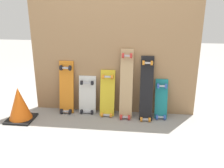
# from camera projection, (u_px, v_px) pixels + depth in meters

# --- Properties ---
(ground_plane) EXTENTS (12.00, 12.00, 0.00)m
(ground_plane) POSITION_uv_depth(u_px,v_px,m) (113.00, 112.00, 3.48)
(ground_plane) COLOR gray
(plywood_wall_panel) EXTENTS (2.18, 0.04, 1.50)m
(plywood_wall_panel) POSITION_uv_depth(u_px,v_px,m) (113.00, 58.00, 3.31)
(plywood_wall_panel) COLOR #99724C
(plywood_wall_panel) RESTS_ON ground
(skateboard_orange) EXTENTS (0.20, 0.20, 0.77)m
(skateboard_orange) POSITION_uv_depth(u_px,v_px,m) (66.00, 90.00, 3.42)
(skateboard_orange) COLOR orange
(skateboard_orange) RESTS_ON ground
(skateboard_white) EXTENTS (0.23, 0.16, 0.58)m
(skateboard_white) POSITION_uv_depth(u_px,v_px,m) (87.00, 97.00, 3.44)
(skateboard_white) COLOR silver
(skateboard_white) RESTS_ON ground
(skateboard_yellow) EXTENTS (0.19, 0.23, 0.67)m
(skateboard_yellow) POSITION_uv_depth(u_px,v_px,m) (107.00, 96.00, 3.36)
(skateboard_yellow) COLOR gold
(skateboard_yellow) RESTS_ON ground
(skateboard_natural) EXTENTS (0.17, 0.28, 0.95)m
(skateboard_natural) POSITION_uv_depth(u_px,v_px,m) (126.00, 87.00, 3.26)
(skateboard_natural) COLOR tan
(skateboard_natural) RESTS_ON ground
(skateboard_black) EXTENTS (0.17, 0.30, 0.87)m
(skateboard_black) POSITION_uv_depth(u_px,v_px,m) (146.00, 91.00, 3.23)
(skateboard_black) COLOR black
(skateboard_black) RESTS_ON ground
(skateboard_teal) EXTENTS (0.16, 0.22, 0.56)m
(skateboard_teal) POSITION_uv_depth(u_px,v_px,m) (161.00, 101.00, 3.29)
(skateboard_teal) COLOR #197A7F
(skateboard_teal) RESTS_ON ground
(traffic_cone) EXTENTS (0.33, 0.33, 0.44)m
(traffic_cone) POSITION_uv_depth(u_px,v_px,m) (19.00, 104.00, 3.21)
(traffic_cone) COLOR black
(traffic_cone) RESTS_ON ground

